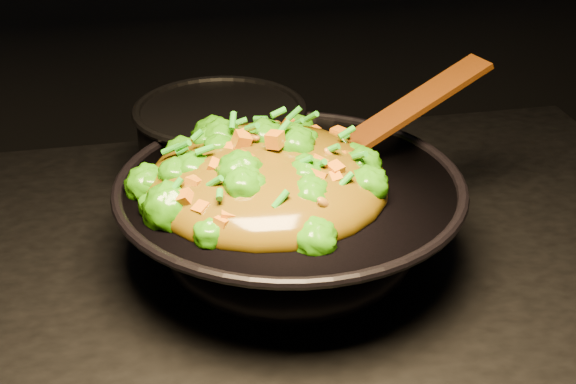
{
  "coord_description": "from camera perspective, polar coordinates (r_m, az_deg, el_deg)",
  "views": [
    {
      "loc": [
        -0.08,
        -0.66,
        1.41
      ],
      "look_at": [
        0.08,
        0.09,
        0.99
      ],
      "focal_mm": 50.0,
      "sensor_mm": 36.0,
      "label": 1
    }
  ],
  "objects": [
    {
      "name": "spatula",
      "position": [
        0.92,
        7.44,
        5.2
      ],
      "size": [
        0.25,
        0.1,
        0.1
      ],
      "primitive_type": "cube",
      "rotation": [
        0.0,
        -0.38,
        0.27
      ],
      "color": "#311707",
      "rests_on": "wok"
    },
    {
      "name": "stir_fry",
      "position": [
        0.83,
        -1.54,
        3.04
      ],
      "size": [
        0.32,
        0.32,
        0.09
      ],
      "primitive_type": null,
      "rotation": [
        0.0,
        0.0,
        -0.26
      ],
      "color": "#297708",
      "rests_on": "wok"
    },
    {
      "name": "wok",
      "position": [
        0.89,
        0.13,
        -2.37
      ],
      "size": [
        0.46,
        0.46,
        0.1
      ],
      "primitive_type": null,
      "rotation": [
        0.0,
        0.0,
        0.29
      ],
      "color": "black",
      "rests_on": "stovetop"
    },
    {
      "name": "back_pot",
      "position": [
        1.04,
        -4.76,
        3.12
      ],
      "size": [
        0.24,
        0.24,
        0.12
      ],
      "primitive_type": "cylinder",
      "rotation": [
        0.0,
        0.0,
        0.16
      ],
      "color": "black",
      "rests_on": "stovetop"
    }
  ]
}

